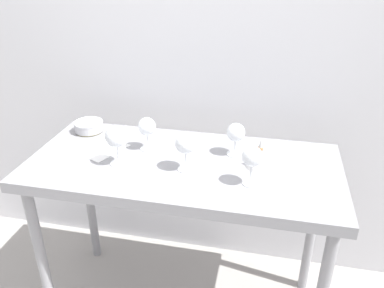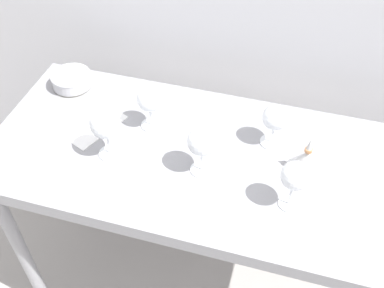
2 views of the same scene
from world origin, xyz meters
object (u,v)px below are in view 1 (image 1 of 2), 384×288
object	(u,v)px
wine_glass_far_left	(147,127)
tasting_sheet_upper	(104,149)
wine_glass_near_right	(252,157)
decanter_funnel	(260,158)
wine_glass_far_right	(236,133)
wine_glass_near_left	(116,138)
wine_glass_near_center	(186,144)
tasting_bowl	(89,126)

from	to	relation	value
wine_glass_far_left	tasting_sheet_upper	size ratio (longest dim) A/B	0.75
wine_glass_near_right	decanter_funnel	world-z (taller)	wine_glass_near_right
decanter_funnel	wine_glass_far_right	bearing A→B (deg)	141.43
wine_glass_far_right	tasting_sheet_upper	distance (m)	0.63
tasting_sheet_upper	wine_glass_far_left	bearing A→B (deg)	37.30
wine_glass_near_right	wine_glass_far_left	bearing A→B (deg)	157.36
wine_glass_near_left	wine_glass_far_left	bearing A→B (deg)	63.24
wine_glass_near_right	decanter_funnel	xyz separation A→B (m)	(0.03, 0.15, -0.08)
wine_glass_near_center	tasting_bowl	xyz separation A→B (m)	(-0.58, 0.27, -0.09)
wine_glass_near_left	wine_glass_near_right	size ratio (longest dim) A/B	1.07
wine_glass_near_left	decanter_funnel	size ratio (longest dim) A/B	1.35
wine_glass_near_center	wine_glass_near_left	size ratio (longest dim) A/B	0.95
wine_glass_near_center	wine_glass_near_right	size ratio (longest dim) A/B	1.02
wine_glass_far_right	wine_glass_far_left	xyz separation A→B (m)	(-0.41, -0.03, 0.00)
wine_glass_near_center	tasting_bowl	world-z (taller)	wine_glass_near_center
wine_glass_far_right	decanter_funnel	distance (m)	0.16
wine_glass_far_right	wine_glass_far_left	distance (m)	0.41
wine_glass_far_right	decanter_funnel	size ratio (longest dim) A/B	1.15
wine_glass_near_left	wine_glass_near_center	bearing A→B (deg)	2.60
wine_glass_far_right	tasting_bowl	xyz separation A→B (m)	(-0.77, 0.09, -0.08)
wine_glass_far_left	decanter_funnel	xyz separation A→B (m)	(0.53, -0.06, -0.07)
wine_glass_far_right	tasting_bowl	distance (m)	0.78
tasting_bowl	decanter_funnel	xyz separation A→B (m)	(0.89, -0.19, 0.01)
wine_glass_near_left	decanter_funnel	world-z (taller)	wine_glass_near_left
tasting_bowl	decanter_funnel	bearing A→B (deg)	-11.75
wine_glass_near_right	decanter_funnel	size ratio (longest dim) A/B	1.26
wine_glass_near_left	wine_glass_far_right	distance (m)	0.53
decanter_funnel	wine_glass_far_left	bearing A→B (deg)	173.29
wine_glass_near_left	tasting_sheet_upper	world-z (taller)	wine_glass_near_left
wine_glass_near_left	tasting_bowl	world-z (taller)	wine_glass_near_left
wine_glass_far_left	wine_glass_near_right	bearing A→B (deg)	-22.64
wine_glass_far_left	tasting_bowl	world-z (taller)	wine_glass_far_left
wine_glass_near_center	tasting_bowl	bearing A→B (deg)	154.77
tasting_sheet_upper	tasting_bowl	size ratio (longest dim) A/B	1.41
wine_glass_near_right	wine_glass_far_right	bearing A→B (deg)	110.54
tasting_bowl	wine_glass_far_right	bearing A→B (deg)	-6.76
wine_glass_near_center	tasting_sheet_upper	distance (m)	0.45
tasting_sheet_upper	wine_glass_near_left	bearing A→B (deg)	-20.20
wine_glass_far_left	tasting_sheet_upper	world-z (taller)	wine_glass_far_left
wine_glass_far_left	wine_glass_near_left	bearing A→B (deg)	-116.76
tasting_sheet_upper	wine_glass_near_right	bearing A→B (deg)	10.16
wine_glass_far_left	tasting_bowl	bearing A→B (deg)	161.19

